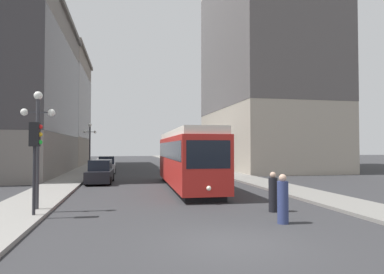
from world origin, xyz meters
TOP-DOWN VIEW (x-y plane):
  - ground_plane at (0.00, 0.00)m, footprint 200.00×200.00m
  - sidewalk_left at (-7.47, 40.00)m, footprint 2.80×120.00m
  - sidewalk_right at (7.47, 40.00)m, footprint 2.80×120.00m
  - streetcar at (1.23, 13.29)m, footprint 2.99×13.69m
  - transit_bus at (5.12, 31.25)m, footprint 2.88×12.20m
  - parked_car_left_near at (-4.78, 28.42)m, footprint 1.95×4.89m
  - parked_car_left_mid at (-4.77, 17.76)m, footprint 2.04×4.84m
  - pedestrian_crossing_near at (2.69, 2.04)m, footprint 0.40×0.40m
  - pedestrian_crossing_far at (3.32, 4.21)m, footprint 0.39×0.39m
  - traffic_light_near_left at (-6.46, 4.76)m, footprint 0.47×0.36m
  - lamp_post_left_near at (-6.68, 6.09)m, footprint 1.41×0.36m
  - lamp_post_left_far at (-6.68, 29.75)m, footprint 1.41×0.36m
  - building_left_corner at (-13.88, 46.28)m, footprint 10.61×18.02m
  - building_right_corner at (14.78, 31.37)m, footprint 12.42×21.22m

SIDE VIEW (x-z plane):
  - ground_plane at x=0.00m, z-range 0.00..0.00m
  - sidewalk_left at x=-7.47m, z-range 0.00..0.15m
  - sidewalk_right at x=7.47m, z-range 0.00..0.15m
  - pedestrian_crossing_far at x=3.32m, z-range -0.06..1.67m
  - pedestrian_crossing_near at x=2.69m, z-range -0.06..1.74m
  - parked_car_left_mid at x=-4.77m, z-range -0.07..1.75m
  - parked_car_left_near at x=-4.78m, z-range -0.07..1.75m
  - transit_bus at x=5.12m, z-range 0.22..3.67m
  - streetcar at x=1.23m, z-range 0.16..4.05m
  - traffic_light_near_left at x=-6.46m, z-range 1.13..4.75m
  - lamp_post_left_near at x=-6.68m, z-range 0.97..6.03m
  - lamp_post_left_far at x=-6.68m, z-range 1.00..6.30m
  - building_left_corner at x=-13.88m, z-range 0.24..17.70m
  - building_right_corner at x=14.78m, z-range 0.48..31.10m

